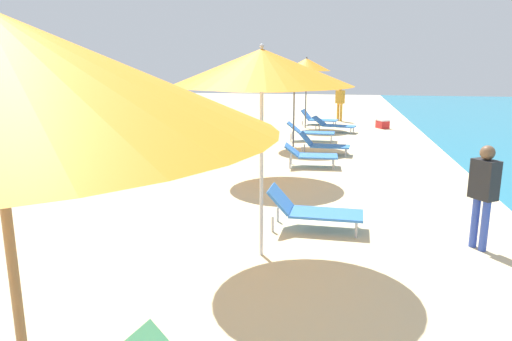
% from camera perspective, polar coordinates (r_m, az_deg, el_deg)
% --- Properties ---
extents(umbrella_third, '(2.39, 2.39, 2.88)m').
position_cam_1_polar(umbrella_third, '(6.37, 0.68, 12.05)').
color(umbrella_third, silver).
rests_on(umbrella_third, ground).
extents(lounger_third_shoreside, '(1.53, 0.67, 0.67)m').
position_cam_1_polar(lounger_third_shoreside, '(7.84, 6.68, -4.62)').
color(lounger_third_shoreside, blue).
rests_on(lounger_third_shoreside, ground).
extents(umbrella_fourth, '(2.39, 2.39, 2.58)m').
position_cam_1_polar(umbrella_fourth, '(10.95, 0.58, 10.84)').
color(umbrella_fourth, olive).
rests_on(umbrella_fourth, ground).
extents(lounger_fourth_shoreside, '(1.36, 0.68, 0.58)m').
position_cam_1_polar(lounger_fourth_shoreside, '(12.34, 6.39, 1.90)').
color(lounger_fourth_shoreside, blue).
rests_on(lounger_fourth_shoreside, ground).
extents(umbrella_fifth, '(2.06, 2.06, 2.38)m').
position_cam_1_polar(umbrella_fifth, '(14.96, 4.55, 10.84)').
color(umbrella_fifth, '#4C4C51').
rests_on(umbrella_fifth, ground).
extents(lounger_fifth_shoreside, '(1.59, 0.59, 0.62)m').
position_cam_1_polar(lounger_fifth_shoreside, '(16.26, 6.36, 4.62)').
color(lounger_fifth_shoreside, blue).
rests_on(lounger_fifth_shoreside, ground).
extents(lounger_fifth_inland, '(1.45, 0.67, 0.64)m').
position_cam_1_polar(lounger_fifth_inland, '(13.98, 7.91, 3.10)').
color(lounger_fifth_inland, blue).
rests_on(lounger_fifth_inland, ground).
extents(umbrella_farthest, '(1.85, 1.85, 2.76)m').
position_cam_1_polar(umbrella_farthest, '(19.25, 5.98, 12.31)').
color(umbrella_farthest, '#4C4C51').
rests_on(umbrella_farthest, ground).
extents(lounger_farthest_shoreside, '(1.56, 0.88, 0.62)m').
position_cam_1_polar(lounger_farthest_shoreside, '(20.33, 7.33, 6.10)').
color(lounger_farthest_shoreside, blue).
rests_on(lounger_farthest_shoreside, ground).
extents(lounger_farthest_inland, '(1.68, 0.92, 0.57)m').
position_cam_1_polar(lounger_farthest_inland, '(18.36, 9.09, 5.38)').
color(lounger_farthest_inland, blue).
rests_on(lounger_farthest_inland, ground).
extents(person_walking_near, '(0.39, 0.42, 1.52)m').
position_cam_1_polar(person_walking_near, '(7.55, 25.26, -1.87)').
color(person_walking_near, '#334CB2').
rests_on(person_walking_near, ground).
extents(person_walking_mid, '(0.42, 0.40, 1.55)m').
position_cam_1_polar(person_walking_mid, '(21.69, 9.88, 8.23)').
color(person_walking_mid, orange).
rests_on(person_walking_mid, ground).
extents(cooler_box, '(0.54, 0.61, 0.35)m').
position_cam_1_polar(cooler_box, '(19.81, 14.69, 5.35)').
color(cooler_box, red).
rests_on(cooler_box, ground).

